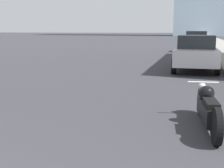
{
  "coord_description": "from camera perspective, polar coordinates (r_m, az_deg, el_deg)",
  "views": [
    {
      "loc": [
        3.43,
        -1.42,
        1.79
      ],
      "look_at": [
        1.57,
        5.66,
        0.52
      ],
      "focal_mm": 50.0,
      "sensor_mm": 36.0,
      "label": 1
    }
  ],
  "objects": [
    {
      "name": "motorcycle",
      "position": [
        6.01,
        17.12,
        -4.21
      ],
      "size": [
        0.62,
        2.35,
        0.75
      ],
      "rotation": [
        0.0,
        0.0,
        0.11
      ],
      "color": "black",
      "rests_on": "ground_plane"
    },
    {
      "name": "sidewalk",
      "position": [
        41.56,
        18.87,
        6.97
      ],
      "size": [
        3.42,
        240.0,
        0.15
      ],
      "color": "gray",
      "rests_on": "ground_plane"
    },
    {
      "name": "parked_car_silver",
      "position": [
        14.3,
        15.03,
        5.55
      ],
      "size": [
        1.94,
        4.08,
        1.56
      ],
      "rotation": [
        0.0,
        0.0,
        0.01
      ],
      "color": "#BCBCC1",
      "rests_on": "ground_plane"
    },
    {
      "name": "parked_car_black",
      "position": [
        26.66,
        15.18,
        7.51
      ],
      "size": [
        2.08,
        3.9,
        1.7
      ],
      "rotation": [
        0.0,
        0.0,
        -0.03
      ],
      "color": "black",
      "rests_on": "ground_plane"
    }
  ]
}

